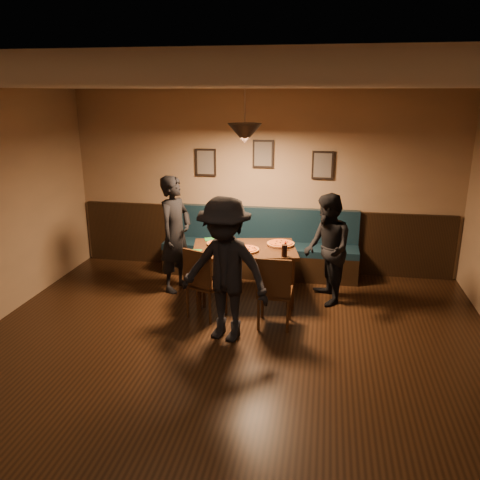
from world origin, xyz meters
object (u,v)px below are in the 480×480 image
(chair_near_right, at_px, (275,290))
(diner_right, at_px, (327,249))
(diner_front, at_px, (225,270))
(booth_bench, at_px, (260,244))
(diner_left, at_px, (175,234))
(dining_table, at_px, (244,273))
(chair_near_left, at_px, (207,282))
(soda_glass, at_px, (284,251))
(tabasco_bottle, at_px, (285,245))

(chair_near_right, height_order, diner_right, diner_right)
(diner_right, relative_size, diner_front, 0.89)
(booth_bench, distance_m, diner_left, 1.40)
(booth_bench, distance_m, dining_table, 0.98)
(chair_near_left, relative_size, chair_near_right, 1.01)
(dining_table, relative_size, diner_right, 0.92)
(diner_front, relative_size, soda_glass, 10.81)
(chair_near_left, distance_m, tabasco_bottle, 1.17)
(diner_right, distance_m, diner_front, 1.68)
(dining_table, distance_m, diner_front, 1.26)
(tabasco_bottle, bearing_deg, chair_near_right, -94.34)
(chair_near_left, bearing_deg, dining_table, 81.45)
(chair_near_right, distance_m, diner_front, 0.77)
(chair_near_left, height_order, soda_glass, chair_near_left)
(diner_left, distance_m, tabasco_bottle, 1.58)
(diner_left, bearing_deg, diner_front, -125.98)
(dining_table, bearing_deg, chair_near_left, -132.30)
(diner_left, bearing_deg, dining_table, -81.80)
(chair_near_right, relative_size, soda_glass, 5.91)
(dining_table, height_order, chair_near_right, chair_near_right)
(diner_right, bearing_deg, diner_left, -108.14)
(soda_glass, bearing_deg, dining_table, 153.88)
(diner_left, bearing_deg, diner_right, -74.89)
(chair_near_left, bearing_deg, booth_bench, 96.58)
(dining_table, relative_size, tabasco_bottle, 10.28)
(chair_near_right, relative_size, tabasco_bottle, 6.85)
(booth_bench, height_order, diner_front, diner_front)
(diner_front, bearing_deg, booth_bench, 103.47)
(tabasco_bottle, bearing_deg, diner_right, 10.02)
(chair_near_left, height_order, tabasco_bottle, chair_near_left)
(chair_near_right, bearing_deg, tabasco_bottle, 86.03)
(chair_near_right, xyz_separation_m, diner_left, (-1.52, 0.91, 0.37))
(diner_left, xyz_separation_m, tabasco_bottle, (1.57, -0.18, -0.03))
(chair_near_right, distance_m, tabasco_bottle, 0.81)
(diner_right, bearing_deg, chair_near_right, -52.09)
(chair_near_right, bearing_deg, diner_left, 149.48)
(booth_bench, relative_size, diner_front, 1.79)
(diner_left, relative_size, diner_front, 0.99)
(diner_left, xyz_separation_m, diner_front, (0.99, -1.33, 0.01))
(diner_left, bearing_deg, soda_glass, -88.19)
(dining_table, relative_size, diner_left, 0.83)
(diner_right, bearing_deg, tabasco_bottle, -95.84)
(chair_near_right, bearing_deg, booth_bench, 104.16)
(booth_bench, distance_m, diner_front, 2.16)
(booth_bench, distance_m, soda_glass, 1.37)
(dining_table, relative_size, chair_near_left, 1.49)
(chair_near_right, distance_m, diner_right, 1.06)
(chair_near_left, relative_size, tabasco_bottle, 6.90)
(diner_front, bearing_deg, soda_glass, 72.75)
(booth_bench, relative_size, tabasco_bottle, 22.40)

